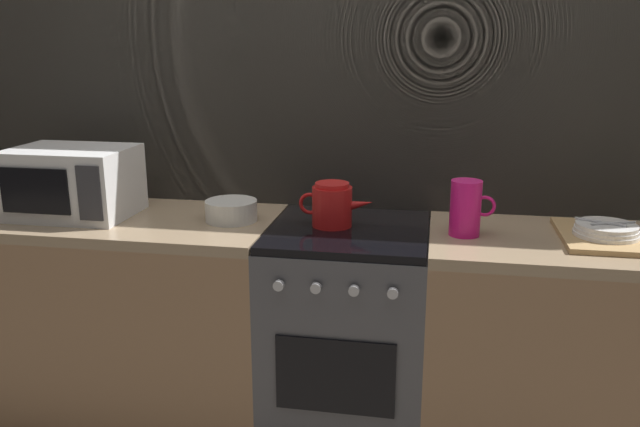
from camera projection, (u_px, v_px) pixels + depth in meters
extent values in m
cube|color=#A39989|center=(360.00, 135.00, 2.64)|extent=(3.60, 0.05, 2.40)
cube|color=beige|center=(359.00, 136.00, 2.61)|extent=(3.58, 0.01, 2.39)
cube|color=#997251|center=(133.00, 325.00, 2.68)|extent=(1.20, 0.60, 0.86)
cube|color=#9E8466|center=(124.00, 221.00, 2.57)|extent=(1.20, 0.60, 0.04)
cube|color=#4C4C51|center=(347.00, 341.00, 2.53)|extent=(0.60, 0.60, 0.87)
cube|color=black|center=(348.00, 232.00, 2.41)|extent=(0.59, 0.59, 0.03)
cube|color=black|center=(335.00, 377.00, 2.24)|extent=(0.42, 0.01, 0.28)
cylinder|color=#B7B7BC|center=(279.00, 285.00, 2.17)|extent=(0.04, 0.02, 0.04)
cylinder|color=#B7B7BC|center=(316.00, 288.00, 2.15)|extent=(0.04, 0.02, 0.04)
cylinder|color=#B7B7BC|center=(354.00, 291.00, 2.12)|extent=(0.04, 0.02, 0.04)
cylinder|color=#B7B7BC|center=(393.00, 293.00, 2.10)|extent=(0.04, 0.02, 0.04)
cube|color=#997251|center=(589.00, 362.00, 2.37)|extent=(1.20, 0.60, 0.86)
cube|color=#9E8466|center=(603.00, 246.00, 2.26)|extent=(1.20, 0.60, 0.04)
cube|color=white|center=(73.00, 182.00, 2.55)|extent=(0.46, 0.34, 0.27)
cube|color=black|center=(34.00, 191.00, 2.39)|extent=(0.28, 0.01, 0.17)
cube|color=#333338|center=(89.00, 194.00, 2.36)|extent=(0.09, 0.01, 0.21)
cylinder|color=red|center=(332.00, 207.00, 2.41)|extent=(0.15, 0.15, 0.15)
cylinder|color=red|center=(332.00, 185.00, 2.39)|extent=(0.13, 0.13, 0.02)
cone|color=red|center=(361.00, 204.00, 2.39)|extent=(0.10, 0.04, 0.05)
torus|color=red|center=(310.00, 204.00, 2.43)|extent=(0.08, 0.01, 0.08)
cylinder|color=silver|center=(231.00, 211.00, 2.49)|extent=(0.20, 0.20, 0.08)
cylinder|color=#E5197A|center=(465.00, 208.00, 2.29)|extent=(0.11, 0.11, 0.20)
torus|color=#E5197A|center=(485.00, 206.00, 2.28)|extent=(0.08, 0.01, 0.08)
cube|color=tan|center=(604.00, 236.00, 2.27)|extent=(0.30, 0.40, 0.02)
cylinder|color=white|center=(606.00, 233.00, 2.24)|extent=(0.22, 0.22, 0.01)
cylinder|color=white|center=(606.00, 230.00, 2.24)|extent=(0.21, 0.21, 0.01)
cylinder|color=white|center=(607.00, 226.00, 2.24)|extent=(0.21, 0.21, 0.01)
cylinder|color=silver|center=(613.00, 223.00, 2.23)|extent=(0.16, 0.07, 0.01)
cube|color=silver|center=(600.00, 222.00, 2.25)|extent=(0.16, 0.09, 0.00)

